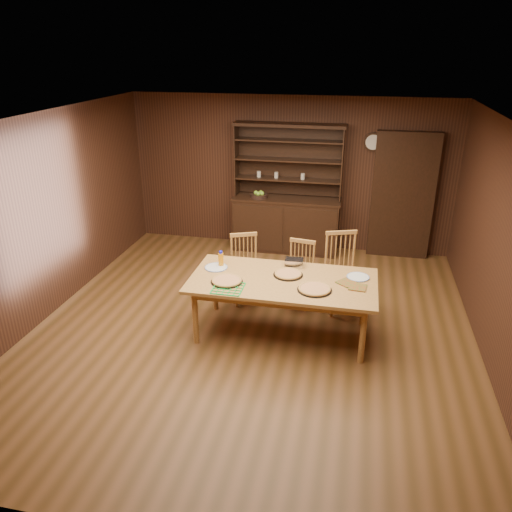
% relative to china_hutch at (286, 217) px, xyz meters
% --- Properties ---
extents(floor, '(6.00, 6.00, 0.00)m').
position_rel_china_hutch_xyz_m(floor, '(0.00, -2.75, -0.60)').
color(floor, brown).
rests_on(floor, ground).
extents(room_shell, '(6.00, 6.00, 6.00)m').
position_rel_china_hutch_xyz_m(room_shell, '(0.00, -2.75, 0.98)').
color(room_shell, silver).
rests_on(room_shell, floor).
extents(china_hutch, '(1.84, 0.52, 2.17)m').
position_rel_china_hutch_xyz_m(china_hutch, '(0.00, 0.00, 0.00)').
color(china_hutch, black).
rests_on(china_hutch, floor).
extents(doorway, '(1.00, 0.18, 2.10)m').
position_rel_china_hutch_xyz_m(doorway, '(1.90, 0.15, 0.45)').
color(doorway, black).
rests_on(doorway, floor).
extents(wall_clock, '(0.30, 0.05, 0.30)m').
position_rel_china_hutch_xyz_m(wall_clock, '(1.35, 0.20, 1.30)').
color(wall_clock, black).
rests_on(wall_clock, room_shell).
extents(dining_table, '(2.24, 1.12, 0.75)m').
position_rel_china_hutch_xyz_m(dining_table, '(0.38, -2.76, 0.09)').
color(dining_table, '#B7823F').
rests_on(dining_table, floor).
extents(chair_left, '(0.51, 0.50, 0.97)m').
position_rel_china_hutch_xyz_m(chair_left, '(-0.28, -1.96, -0.08)').
color(chair_left, '#B6843E').
rests_on(chair_left, floor).
extents(chair_center, '(0.43, 0.41, 0.92)m').
position_rel_china_hutch_xyz_m(chair_center, '(0.49, -1.92, -0.11)').
color(chair_center, '#B6843E').
rests_on(chair_center, floor).
extents(chair_right, '(0.56, 0.55, 1.09)m').
position_rel_china_hutch_xyz_m(chair_right, '(1.04, -1.93, -0.02)').
color(chair_right, '#B6843E').
rests_on(chair_right, floor).
extents(pizza_left, '(0.38, 0.38, 0.04)m').
position_rel_china_hutch_xyz_m(pizza_left, '(-0.27, -2.96, 0.17)').
color(pizza_left, black).
rests_on(pizza_left, dining_table).
extents(pizza_right, '(0.40, 0.40, 0.04)m').
position_rel_china_hutch_xyz_m(pizza_right, '(0.78, -2.96, 0.17)').
color(pizza_right, black).
rests_on(pizza_right, dining_table).
extents(pizza_center, '(0.36, 0.36, 0.04)m').
position_rel_china_hutch_xyz_m(pizza_center, '(0.42, -2.63, 0.17)').
color(pizza_center, black).
rests_on(pizza_center, dining_table).
extents(cooling_rack, '(0.44, 0.44, 0.02)m').
position_rel_china_hutch_xyz_m(cooling_rack, '(-0.21, -3.13, 0.16)').
color(cooling_rack, green).
rests_on(cooling_rack, dining_table).
extents(plate_left, '(0.29, 0.29, 0.02)m').
position_rel_china_hutch_xyz_m(plate_left, '(-0.50, -2.61, 0.16)').
color(plate_left, beige).
rests_on(plate_left, dining_table).
extents(plate_right, '(0.28, 0.28, 0.02)m').
position_rel_china_hutch_xyz_m(plate_right, '(1.26, -2.52, 0.16)').
color(plate_right, beige).
rests_on(plate_right, dining_table).
extents(foil_dish, '(0.24, 0.17, 0.09)m').
position_rel_china_hutch_xyz_m(foil_dish, '(0.46, -2.33, 0.20)').
color(foil_dish, white).
rests_on(foil_dish, dining_table).
extents(juice_bottle, '(0.07, 0.07, 0.21)m').
position_rel_china_hutch_xyz_m(juice_bottle, '(-0.46, -2.54, 0.25)').
color(juice_bottle, orange).
rests_on(juice_bottle, dining_table).
extents(pot_holder_a, '(0.22, 0.22, 0.01)m').
position_rel_china_hutch_xyz_m(pot_holder_a, '(1.26, -2.80, 0.16)').
color(pot_holder_a, '#B31F14').
rests_on(pot_holder_a, dining_table).
extents(pot_holder_b, '(0.28, 0.28, 0.01)m').
position_rel_china_hutch_xyz_m(pot_holder_b, '(1.13, -2.70, 0.16)').
color(pot_holder_b, '#B31F14').
rests_on(pot_holder_b, dining_table).
extents(fruit_bowl, '(0.30, 0.30, 0.12)m').
position_rel_china_hutch_xyz_m(fruit_bowl, '(-0.47, -0.07, 0.39)').
color(fruit_bowl, black).
rests_on(fruit_bowl, china_hutch).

